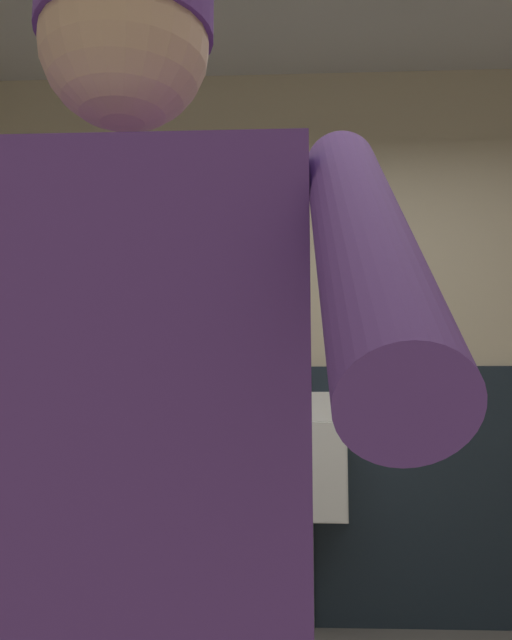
# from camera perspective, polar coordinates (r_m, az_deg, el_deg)

# --- Properties ---
(wall_back) EXTENTS (4.64, 0.12, 2.90)m
(wall_back) POSITION_cam_1_polar(r_m,az_deg,el_deg) (3.60, 4.01, -1.35)
(wall_back) COLOR beige
(wall_back) RESTS_ON ground_plane
(wainscot_band_back) EXTENTS (4.04, 0.03, 1.28)m
(wainscot_band_back) POSITION_cam_1_polar(r_m,az_deg,el_deg) (3.53, 4.16, -14.38)
(wainscot_band_back) COLOR #19232D
(wainscot_band_back) RESTS_ON ground_plane
(urinal_left) EXTENTS (0.40, 0.34, 1.24)m
(urinal_left) POSITION_cam_1_polar(r_m,az_deg,el_deg) (3.43, -8.47, -12.21)
(urinal_left) COLOR white
(urinal_left) RESTS_ON ground_plane
(urinal_middle) EXTENTS (0.40, 0.34, 1.24)m
(urinal_middle) POSITION_cam_1_polar(r_m,az_deg,el_deg) (3.37, 4.43, -12.36)
(urinal_middle) COLOR white
(urinal_middle) RESTS_ON ground_plane
(privacy_divider_panel) EXTENTS (0.04, 0.40, 0.90)m
(privacy_divider_panel) POSITION_cam_1_polar(r_m,az_deg,el_deg) (3.30, -2.17, -9.47)
(privacy_divider_panel) COLOR #4C4C51
(person) EXTENTS (0.71, 0.60, 1.66)m
(person) POSITION_cam_1_polar(r_m,az_deg,el_deg) (0.87, -12.09, -11.82)
(person) COLOR #2D3342
(person) RESTS_ON ground_plane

